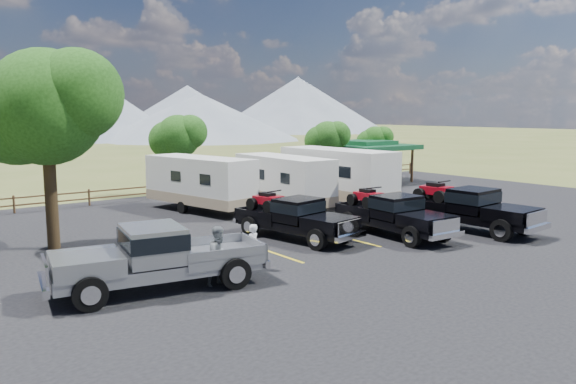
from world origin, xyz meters
TOP-DOWN VIEW (x-y plane):
  - ground at (0.00, 0.00)m, footprint 320.00×320.00m
  - asphalt_lot at (0.00, 3.00)m, footprint 44.00×34.00m
  - stall_lines at (0.00, 4.00)m, footprint 12.12×5.50m
  - tree_big_nw at (-12.55, 9.03)m, footprint 5.54×5.18m
  - tree_ne_a at (8.97, 17.01)m, footprint 3.11×2.92m
  - tree_ne_b at (14.98, 18.01)m, footprint 2.77×2.59m
  - tree_north at (-2.03, 19.02)m, footprint 3.46×3.24m
  - rail_fence at (2.00, 18.50)m, footprint 36.12×0.12m
  - pavilion at (13.00, 17.00)m, footprint 6.20×6.20m
  - rig_left at (-3.86, 4.55)m, footprint 2.88×6.14m
  - rig_center at (-0.03, 2.47)m, footprint 2.40×6.11m
  - rig_right at (3.56, 1.14)m, footprint 2.62×6.59m
  - trailer_left at (-3.80, 12.91)m, footprint 3.52×8.56m
  - trailer_center at (0.23, 10.72)m, footprint 2.45×8.50m
  - trailer_right at (3.44, 9.86)m, footprint 2.54×9.37m
  - pickup_silver at (-11.38, 1.61)m, footprint 6.88×3.23m
  - person_a at (-7.96, 1.62)m, footprint 0.68×0.56m
  - person_b at (-9.70, 0.84)m, footprint 1.00×0.83m

SIDE VIEW (x-z plane):
  - ground at x=0.00m, z-range 0.00..0.00m
  - asphalt_lot at x=0.00m, z-range 0.00..0.04m
  - stall_lines at x=0.00m, z-range 0.04..0.05m
  - rail_fence at x=2.00m, z-range 0.11..1.11m
  - person_a at x=-7.96m, z-range 0.04..1.65m
  - person_b at x=-9.70m, z-range 0.04..1.92m
  - rig_left at x=-3.86m, z-range 0.00..1.97m
  - rig_center at x=-0.03m, z-range 0.00..2.01m
  - pickup_silver at x=-11.38m, z-range 0.08..2.06m
  - rig_right at x=3.56m, z-range 0.00..2.16m
  - trailer_center at x=0.23m, z-range 0.11..3.06m
  - trailer_left at x=-3.80m, z-range 0.11..3.07m
  - trailer_right at x=3.44m, z-range 0.12..3.38m
  - pavilion at x=13.00m, z-range 1.18..4.40m
  - tree_ne_b at x=14.98m, z-range 0.99..5.26m
  - tree_ne_a at x=8.97m, z-range 1.10..5.86m
  - tree_north at x=-2.03m, z-range 1.21..6.46m
  - tree_big_nw at x=-12.55m, z-range 1.68..9.52m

